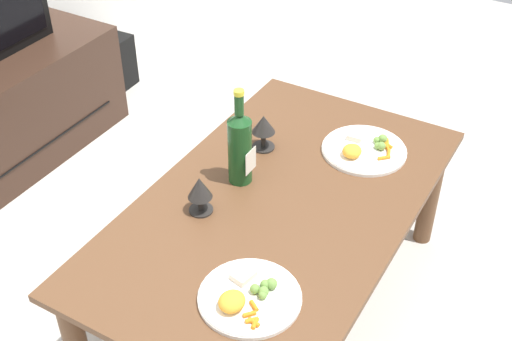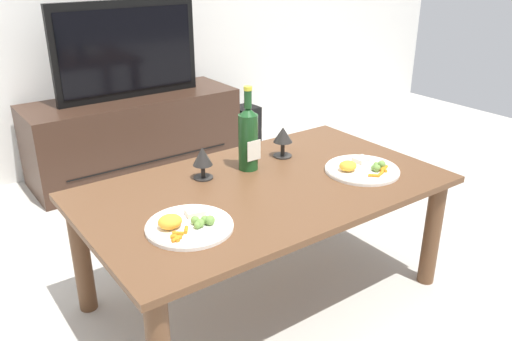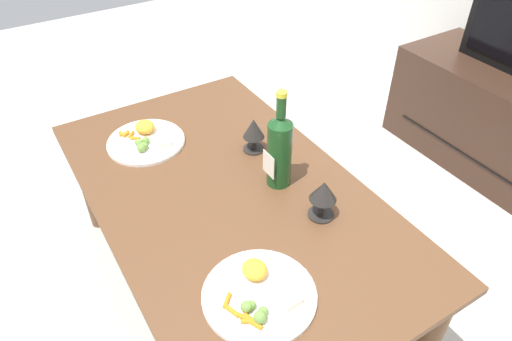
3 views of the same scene
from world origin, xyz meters
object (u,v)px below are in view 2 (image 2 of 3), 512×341
Objects in this scene: tv_stand at (135,135)px; goblet_left at (202,158)px; dinner_plate_left at (188,225)px; dining_table at (264,202)px; goblet_right at (283,137)px; wine_bottle at (248,136)px; floor_speaker at (245,126)px; tv_screen at (127,50)px; dinner_plate_right at (362,169)px.

goblet_left reaches higher than tv_stand.
dinner_plate_left is (-0.24, -0.32, -0.07)m from goblet_left.
goblet_right is at bearing 38.44° from dining_table.
wine_bottle reaches higher than goblet_left.
floor_speaker is at bearing 50.37° from dinner_plate_left.
goblet_left reaches higher than floor_speaker.
wine_bottle is at bearing -7.20° from goblet_left.
goblet_left is (-0.27, -1.33, 0.34)m from tv_stand.
tv_screen is 6.84× the size of goblet_left.
dinner_plate_left is (-0.52, -1.65, 0.27)m from tv_stand.
dinner_plate_left is at bearing -153.64° from goblet_right.
goblet_right is at bearing 7.20° from wine_bottle.
dinner_plate_right is at bearing -111.46° from floor_speaker.
goblet_left is 0.97× the size of goblet_right.
goblet_right is (0.13, -1.33, 0.34)m from tv_stand.
dining_table is at bearing 162.08° from dinner_plate_right.
dinner_plate_left is (-0.40, -0.13, 0.09)m from dining_table.
goblet_right is 0.45× the size of dinner_plate_right.
tv_screen is 1.37m from wine_bottle.
dinner_plate_right is at bearing -0.10° from dinner_plate_left.
goblet_left reaches higher than dinner_plate_left.
wine_bottle reaches higher than dinner_plate_left.
floor_speaker is 2.16× the size of goblet_right.
dining_table is 0.43m from dinner_plate_left.
dinner_plate_right is at bearing -30.03° from goblet_left.
dinner_plate_right is at bearing -64.16° from goblet_right.
dining_table is 0.43m from dinner_plate_right.
tv_screen reaches higher than goblet_right.
dining_table is 4.81× the size of floor_speaker.
dinner_plate_right is (-0.58, -1.67, 0.37)m from floor_speaker.
dinner_plate_left is (-1.38, -1.67, 0.37)m from floor_speaker.
dinner_plate_right is (0.80, -0.00, -0.00)m from dinner_plate_left.
floor_speaker is (0.98, 1.54, -0.28)m from dining_table.
dining_table is at bearing -104.25° from wine_bottle.
tv_screen is at bearing 95.41° from goblet_right.
wine_bottle reaches higher than dinner_plate_right.
goblet_left is (-1.14, -1.35, 0.44)m from floor_speaker.
dining_table is 10.65× the size of goblet_left.
dinner_plate_left reaches higher than dinner_plate_right.
goblet_left is at bearing -132.33° from floor_speaker.
tv_screen is at bearing 78.40° from goblet_left.
goblet_right is (0.13, -1.33, -0.19)m from tv_screen.
dinner_plate_left is 0.80m from dinner_plate_right.
wine_bottle is (-0.07, -1.36, -0.14)m from tv_screen.
goblet_right is (0.40, 0.00, 0.01)m from goblet_left.
tv_stand is 1.42m from wine_bottle.
goblet_left is (-0.20, 0.03, -0.06)m from wine_bottle.
wine_bottle is 0.55m from dinner_plate_left.
wine_bottle reaches higher than goblet_right.
dinner_plate_left reaches higher than dining_table.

